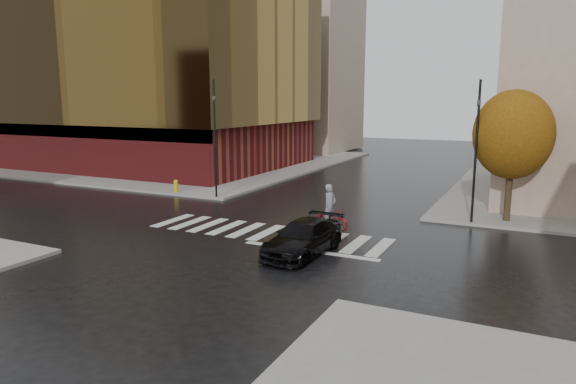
% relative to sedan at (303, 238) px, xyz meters
% --- Properties ---
extents(ground, '(120.00, 120.00, 0.00)m').
position_rel_sedan_xyz_m(ground, '(-2.92, 1.80, -0.67)').
color(ground, black).
rests_on(ground, ground).
extents(sidewalk_nw, '(30.00, 30.00, 0.15)m').
position_rel_sedan_xyz_m(sidewalk_nw, '(-23.92, 22.80, -0.60)').
color(sidewalk_nw, gray).
rests_on(sidewalk_nw, ground).
extents(crosswalk, '(12.00, 3.00, 0.01)m').
position_rel_sedan_xyz_m(crosswalk, '(-2.92, 2.30, -0.67)').
color(crosswalk, silver).
rests_on(crosswalk, ground).
extents(office_glass, '(27.00, 19.00, 16.00)m').
position_rel_sedan_xyz_m(office_glass, '(-24.92, 19.79, 7.61)').
color(office_glass, maroon).
rests_on(office_glass, sidewalk_nw).
extents(building_nw_far, '(14.00, 12.00, 20.00)m').
position_rel_sedan_xyz_m(building_nw_far, '(-18.92, 38.80, 9.48)').
color(building_nw_far, tan).
rests_on(building_nw_far, sidewalk_nw).
extents(tree_ne_a, '(3.80, 3.80, 6.50)m').
position_rel_sedan_xyz_m(tree_ne_a, '(7.08, 9.20, 3.78)').
color(tree_ne_a, '#302115').
rests_on(tree_ne_a, sidewalk_ne).
extents(sedan, '(2.19, 4.75, 1.34)m').
position_rel_sedan_xyz_m(sedan, '(0.00, 0.00, 0.00)').
color(sedan, black).
rests_on(sedan, ground).
extents(cyclist, '(2.03, 1.20, 2.18)m').
position_rel_sedan_xyz_m(cyclist, '(-0.47, 4.30, 0.07)').
color(cyclist, maroon).
rests_on(cyclist, ground).
extents(traffic_light_nw, '(0.22, 0.20, 7.19)m').
position_rel_sedan_xyz_m(traffic_light_nw, '(-9.63, 8.10, 3.56)').
color(traffic_light_nw, black).
rests_on(traffic_light_nw, sidewalk_nw).
extents(traffic_light_ne, '(0.20, 0.21, 6.95)m').
position_rel_sedan_xyz_m(traffic_light_ne, '(5.53, 8.10, 3.40)').
color(traffic_light_ne, black).
rests_on(traffic_light_ne, sidewalk_ne).
extents(fire_hydrant, '(0.29, 0.29, 0.82)m').
position_rel_sedan_xyz_m(fire_hydrant, '(-12.92, 8.30, -0.07)').
color(fire_hydrant, gold).
rests_on(fire_hydrant, sidewalk_nw).
extents(manhole, '(0.72, 0.72, 0.01)m').
position_rel_sedan_xyz_m(manhole, '(-0.01, 3.80, -0.67)').
color(manhole, '#3E2416').
rests_on(manhole, ground).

